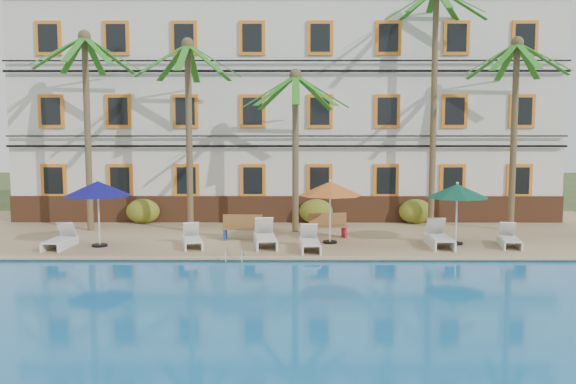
{
  "coord_description": "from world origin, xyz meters",
  "views": [
    {
      "loc": [
        0.18,
        -18.26,
        3.99
      ],
      "look_at": [
        0.1,
        3.0,
        2.0
      ],
      "focal_mm": 35.0,
      "sensor_mm": 36.0,
      "label": 1
    }
  ],
  "objects_px": {
    "palm_b": "(189,108)",
    "palm_d": "(434,76)",
    "lounger_b": "(192,239)",
    "lounger_e": "(439,238)",
    "palm_c": "(296,126)",
    "umbrella_green": "(457,191)",
    "palm_a": "(87,103)",
    "pool_ladder": "(235,260)",
    "palm_e": "(515,107)",
    "lounger_a": "(60,240)",
    "lounger_f": "(509,239)",
    "lounger_d": "(310,242)",
    "umbrella_blue": "(98,189)",
    "umbrella_red": "(330,189)",
    "lounger_c": "(265,237)",
    "bench_left": "(243,227)",
    "bench_right": "(327,225)"
  },
  "relations": [
    {
      "from": "palm_b",
      "to": "lounger_c",
      "type": "xyz_separation_m",
      "value": [
        3.21,
        -3.24,
        -4.7
      ]
    },
    {
      "from": "lounger_a",
      "to": "palm_b",
      "type": "bearing_deg",
      "value": 42.57
    },
    {
      "from": "umbrella_red",
      "to": "lounger_d",
      "type": "relative_size",
      "value": 1.27
    },
    {
      "from": "umbrella_green",
      "to": "pool_ladder",
      "type": "xyz_separation_m",
      "value": [
        -7.67,
        -2.6,
        -1.91
      ]
    },
    {
      "from": "umbrella_red",
      "to": "pool_ladder",
      "type": "distance_m",
      "value": 4.68
    },
    {
      "from": "palm_b",
      "to": "palm_d",
      "type": "bearing_deg",
      "value": 7.37
    },
    {
      "from": "umbrella_red",
      "to": "lounger_f",
      "type": "bearing_deg",
      "value": -5.47
    },
    {
      "from": "umbrella_red",
      "to": "bench_right",
      "type": "xyz_separation_m",
      "value": [
        -0.02,
        1.16,
        -1.5
      ]
    },
    {
      "from": "lounger_d",
      "to": "bench_right",
      "type": "height_order",
      "value": "bench_right"
    },
    {
      "from": "umbrella_green",
      "to": "lounger_f",
      "type": "height_order",
      "value": "umbrella_green"
    },
    {
      "from": "umbrella_blue",
      "to": "umbrella_green",
      "type": "distance_m",
      "value": 12.64
    },
    {
      "from": "bench_left",
      "to": "pool_ladder",
      "type": "height_order",
      "value": "bench_left"
    },
    {
      "from": "umbrella_green",
      "to": "lounger_f",
      "type": "distance_m",
      "value": 2.44
    },
    {
      "from": "umbrella_red",
      "to": "umbrella_blue",
      "type": "bearing_deg",
      "value": -175.29
    },
    {
      "from": "umbrella_red",
      "to": "lounger_b",
      "type": "bearing_deg",
      "value": -171.52
    },
    {
      "from": "palm_c",
      "to": "lounger_e",
      "type": "height_order",
      "value": "palm_c"
    },
    {
      "from": "palm_d",
      "to": "lounger_c",
      "type": "height_order",
      "value": "palm_d"
    },
    {
      "from": "lounger_d",
      "to": "bench_left",
      "type": "xyz_separation_m",
      "value": [
        -2.46,
        2.03,
        0.19
      ]
    },
    {
      "from": "palm_a",
      "to": "bench_left",
      "type": "bearing_deg",
      "value": -18.01
    },
    {
      "from": "umbrella_red",
      "to": "lounger_c",
      "type": "distance_m",
      "value": 2.91
    },
    {
      "from": "palm_c",
      "to": "pool_ladder",
      "type": "relative_size",
      "value": 8.81
    },
    {
      "from": "lounger_e",
      "to": "bench_right",
      "type": "bearing_deg",
      "value": 155.3
    },
    {
      "from": "palm_c",
      "to": "umbrella_blue",
      "type": "xyz_separation_m",
      "value": [
        -6.91,
        -3.22,
        -2.26
      ]
    },
    {
      "from": "umbrella_blue",
      "to": "umbrella_green",
      "type": "xyz_separation_m",
      "value": [
        12.63,
        0.46,
        -0.12
      ]
    },
    {
      "from": "umbrella_green",
      "to": "lounger_b",
      "type": "xyz_separation_m",
      "value": [
        -9.37,
        -0.51,
        -1.64
      ]
    },
    {
      "from": "lounger_d",
      "to": "lounger_e",
      "type": "height_order",
      "value": "lounger_e"
    },
    {
      "from": "palm_b",
      "to": "palm_d",
      "type": "distance_m",
      "value": 10.36
    },
    {
      "from": "palm_a",
      "to": "palm_c",
      "type": "height_order",
      "value": "palm_a"
    },
    {
      "from": "palm_c",
      "to": "umbrella_green",
      "type": "bearing_deg",
      "value": -25.76
    },
    {
      "from": "palm_d",
      "to": "pool_ladder",
      "type": "height_order",
      "value": "palm_d"
    },
    {
      "from": "palm_e",
      "to": "palm_c",
      "type": "bearing_deg",
      "value": -177.06
    },
    {
      "from": "palm_a",
      "to": "lounger_b",
      "type": "relative_size",
      "value": 4.47
    },
    {
      "from": "lounger_b",
      "to": "lounger_e",
      "type": "height_order",
      "value": "lounger_e"
    },
    {
      "from": "lounger_c",
      "to": "bench_right",
      "type": "bearing_deg",
      "value": 37.19
    },
    {
      "from": "palm_b",
      "to": "umbrella_red",
      "type": "xyz_separation_m",
      "value": [
        5.53,
        -2.66,
        -3.04
      ]
    },
    {
      "from": "palm_d",
      "to": "lounger_f",
      "type": "height_order",
      "value": "palm_d"
    },
    {
      "from": "lounger_d",
      "to": "palm_b",
      "type": "bearing_deg",
      "value": 140.32
    },
    {
      "from": "palm_e",
      "to": "lounger_a",
      "type": "distance_m",
      "value": 18.21
    },
    {
      "from": "umbrella_red",
      "to": "palm_e",
      "type": "bearing_deg",
      "value": 21.29
    },
    {
      "from": "lounger_e",
      "to": "umbrella_red",
      "type": "bearing_deg",
      "value": 171.14
    },
    {
      "from": "lounger_c",
      "to": "lounger_f",
      "type": "bearing_deg",
      "value": -0.1
    },
    {
      "from": "lounger_a",
      "to": "bench_right",
      "type": "height_order",
      "value": "bench_right"
    },
    {
      "from": "palm_d",
      "to": "lounger_b",
      "type": "height_order",
      "value": "palm_d"
    },
    {
      "from": "palm_c",
      "to": "umbrella_blue",
      "type": "distance_m",
      "value": 7.95
    },
    {
      "from": "palm_e",
      "to": "lounger_a",
      "type": "bearing_deg",
      "value": -167.11
    },
    {
      "from": "lounger_d",
      "to": "pool_ladder",
      "type": "distance_m",
      "value": 2.86
    },
    {
      "from": "lounger_b",
      "to": "lounger_f",
      "type": "relative_size",
      "value": 1.01
    },
    {
      "from": "lounger_f",
      "to": "bench_left",
      "type": "relative_size",
      "value": 1.18
    },
    {
      "from": "palm_c",
      "to": "palm_d",
      "type": "xyz_separation_m",
      "value": [
        5.88,
        1.42,
        2.13
      ]
    },
    {
      "from": "palm_b",
      "to": "palm_d",
      "type": "xyz_separation_m",
      "value": [
        10.18,
        1.32,
        1.41
      ]
    }
  ]
}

